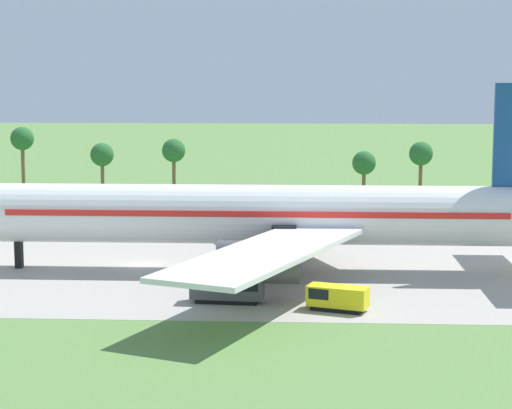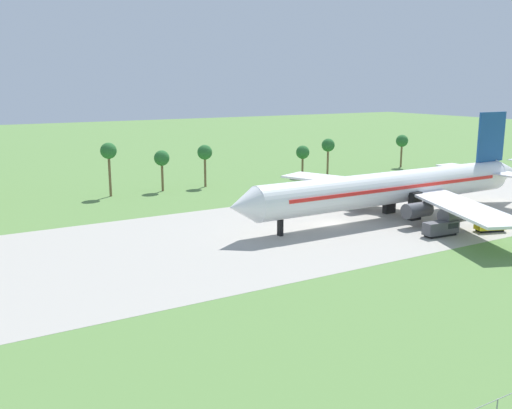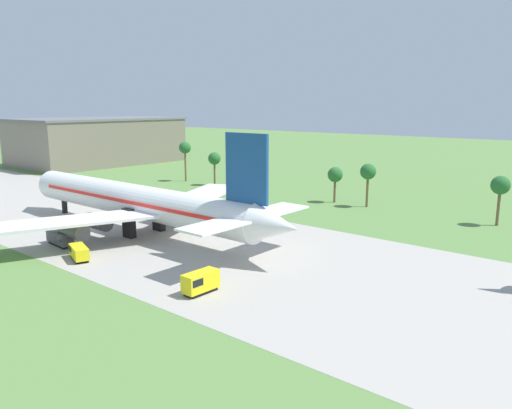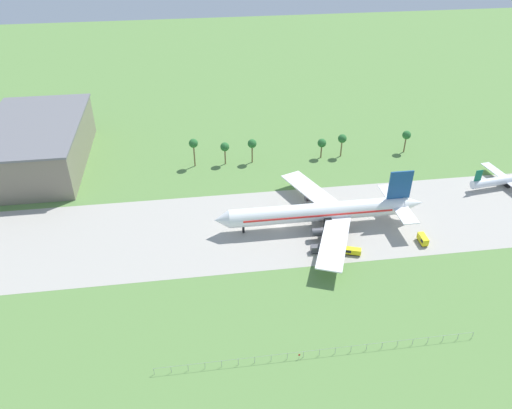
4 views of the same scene
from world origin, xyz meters
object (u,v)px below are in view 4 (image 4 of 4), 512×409
(baggage_tug, at_px, (423,240))
(fuel_truck, at_px, (322,249))
(terminal_building, at_px, (37,145))
(catering_van, at_px, (352,251))
(jet_airliner, at_px, (322,212))
(regional_aircraft, at_px, (508,180))
(no_stopping_sign, at_px, (299,356))

(baggage_tug, height_order, fuel_truck, baggage_tug)
(baggage_tug, xyz_separation_m, terminal_building, (-132.39, 71.73, 7.47))
(fuel_truck, height_order, catering_van, fuel_truck)
(catering_van, bearing_deg, terminal_building, 145.71)
(jet_airliner, xyz_separation_m, regional_aircraft, (76.11, 15.21, -2.78))
(baggage_tug, distance_m, catering_van, 24.16)
(jet_airliner, xyz_separation_m, no_stopping_sign, (-18.97, -53.29, -4.71))
(fuel_truck, relative_size, terminal_building, 0.11)
(jet_airliner, relative_size, catering_van, 12.99)
(no_stopping_sign, bearing_deg, catering_van, 56.37)
(regional_aircraft, distance_m, baggage_tug, 54.53)
(regional_aircraft, xyz_separation_m, catering_van, (-70.23, -31.13, -1.82))
(regional_aircraft, relative_size, no_stopping_sign, 18.65)
(catering_van, xyz_separation_m, terminal_building, (-108.33, 73.86, 7.77))
(terminal_building, bearing_deg, baggage_tug, -28.45)
(jet_airliner, bearing_deg, fuel_truck, -103.60)
(baggage_tug, bearing_deg, catering_van, -174.93)
(baggage_tug, xyz_separation_m, fuel_truck, (-33.26, 0.08, -0.12))
(terminal_building, bearing_deg, regional_aircraft, -13.46)
(jet_airliner, xyz_separation_m, terminal_building, (-102.45, 57.94, 3.17))
(fuel_truck, bearing_deg, no_stopping_sign, -111.58)
(terminal_building, bearing_deg, no_stopping_sign, -53.11)
(jet_airliner, xyz_separation_m, fuel_truck, (-3.32, -13.70, -4.43))
(catering_van, distance_m, terminal_building, 131.34)
(catering_van, bearing_deg, baggage_tug, 5.07)
(jet_airliner, height_order, catering_van, jet_airliner)
(jet_airliner, height_order, terminal_building, jet_airliner)
(catering_van, height_order, no_stopping_sign, catering_van)
(catering_van, relative_size, no_stopping_sign, 3.24)
(baggage_tug, bearing_deg, fuel_truck, 179.86)
(regional_aircraft, bearing_deg, jet_airliner, -168.70)
(jet_airliner, bearing_deg, terminal_building, 150.51)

